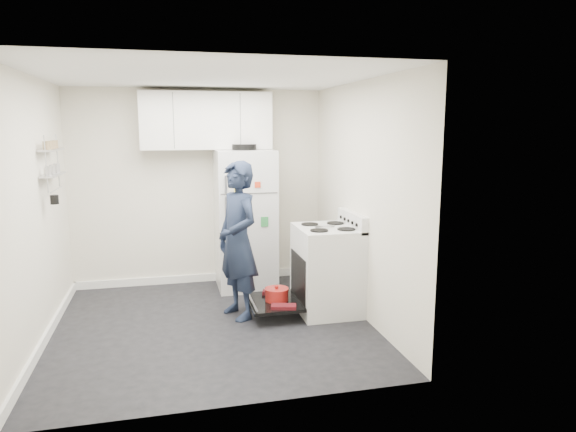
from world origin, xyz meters
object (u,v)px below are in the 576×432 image
object	(u,v)px
electric_range	(326,270)
person	(238,240)
open_oven_door	(275,299)
refrigerator	(245,219)

from	to	relation	value
electric_range	person	bearing A→B (deg)	176.42
open_oven_door	refrigerator	world-z (taller)	refrigerator
open_oven_door	person	size ratio (longest dim) A/B	0.42
electric_range	person	size ratio (longest dim) A/B	0.66
open_oven_door	person	bearing A→B (deg)	171.18
electric_range	refrigerator	world-z (taller)	refrigerator
refrigerator	person	distance (m)	1.07
electric_range	refrigerator	bearing A→B (deg)	123.35
electric_range	refrigerator	distance (m)	1.38
electric_range	person	xyz separation A→B (m)	(-0.96, 0.06, 0.37)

